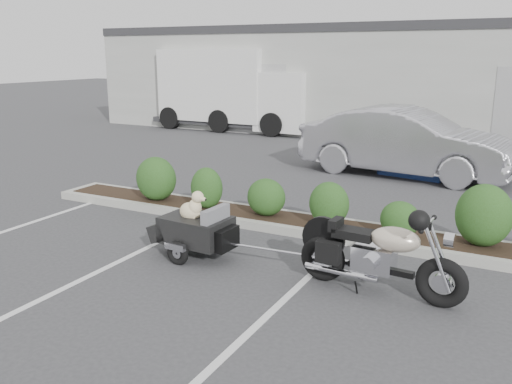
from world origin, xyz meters
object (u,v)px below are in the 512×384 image
at_px(pet_trailer, 195,229).
at_px(delivery_truck, 237,92).
at_px(sedan, 405,142).
at_px(dumpster, 417,153).
at_px(motorcycle, 379,256).

distance_m(pet_trailer, delivery_truck, 14.12).
height_order(sedan, dumpster, sedan).
height_order(motorcycle, delivery_truck, delivery_truck).
bearing_deg(delivery_truck, pet_trailer, -62.63).
xyz_separation_m(pet_trailer, dumpster, (1.77, 7.30, 0.12)).
distance_m(dumpster, delivery_truck, 9.73).
distance_m(pet_trailer, dumpster, 7.52).
bearing_deg(delivery_truck, dumpster, -32.35).
distance_m(sedan, dumpster, 0.43).
bearing_deg(sedan, motorcycle, -163.99).
bearing_deg(sedan, delivery_truck, 61.26).
bearing_deg(delivery_truck, sedan, -34.16).
relative_size(dumpster, delivery_truck, 0.27).
relative_size(motorcycle, dumpster, 1.18).
height_order(dumpster, delivery_truck, delivery_truck).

